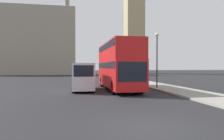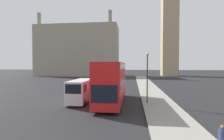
{
  "view_description": "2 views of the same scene",
  "coord_description": "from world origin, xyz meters",
  "px_view_note": "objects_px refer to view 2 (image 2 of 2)",
  "views": [
    {
      "loc": [
        -2.75,
        -7.52,
        2.18
      ],
      "look_at": [
        0.68,
        11.2,
        1.94
      ],
      "focal_mm": 35.0,
      "sensor_mm": 36.0,
      "label": 1
    },
    {
      "loc": [
        3.95,
        -6.05,
        4.22
      ],
      "look_at": [
        0.68,
        21.46,
        3.44
      ],
      "focal_mm": 28.0,
      "sensor_mm": 36.0,
      "label": 2
    }
  ],
  "objects_px": {
    "clock_tower": "(170,2)",
    "red_double_decker_bus": "(112,80)",
    "street_lamp": "(147,70)",
    "white_van": "(81,90)"
  },
  "relations": [
    {
      "from": "clock_tower",
      "to": "red_double_decker_bus",
      "type": "bearing_deg",
      "value": -107.76
    },
    {
      "from": "white_van",
      "to": "street_lamp",
      "type": "distance_m",
      "value": 7.7
    },
    {
      "from": "clock_tower",
      "to": "street_lamp",
      "type": "height_order",
      "value": "clock_tower"
    },
    {
      "from": "clock_tower",
      "to": "street_lamp",
      "type": "xyz_separation_m",
      "value": [
        -12.75,
        -52.13,
        -25.01
      ]
    },
    {
      "from": "red_double_decker_bus",
      "to": "white_van",
      "type": "height_order",
      "value": "red_double_decker_bus"
    },
    {
      "from": "red_double_decker_bus",
      "to": "white_van",
      "type": "xyz_separation_m",
      "value": [
        -3.46,
        -0.11,
        -1.15
      ]
    },
    {
      "from": "clock_tower",
      "to": "street_lamp",
      "type": "distance_m",
      "value": 59.21
    },
    {
      "from": "clock_tower",
      "to": "white_van",
      "type": "height_order",
      "value": "clock_tower"
    },
    {
      "from": "white_van",
      "to": "clock_tower",
      "type": "bearing_deg",
      "value": 68.88
    },
    {
      "from": "white_van",
      "to": "red_double_decker_bus",
      "type": "bearing_deg",
      "value": 1.76
    }
  ]
}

